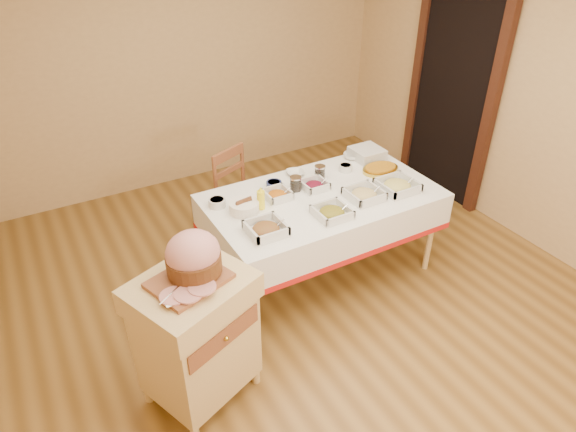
% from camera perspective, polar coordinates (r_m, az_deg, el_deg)
% --- Properties ---
extents(room_shell, '(5.00, 5.00, 5.00)m').
position_cam_1_polar(room_shell, '(3.43, 2.68, 6.75)').
color(room_shell, brown).
rests_on(room_shell, ground).
extents(doorway, '(0.09, 1.10, 2.20)m').
position_cam_1_polar(doorway, '(5.48, 17.88, 13.20)').
color(doorway, black).
rests_on(doorway, ground).
extents(dining_table, '(1.82, 1.02, 0.76)m').
position_cam_1_polar(dining_table, '(4.13, 3.79, 0.45)').
color(dining_table, '#D6B675').
rests_on(dining_table, ground).
extents(butcher_cart, '(0.81, 0.75, 0.92)m').
position_cam_1_polar(butcher_cart, '(3.23, -10.15, -12.69)').
color(butcher_cart, '#D6B675').
rests_on(butcher_cart, ground).
extents(dining_chair, '(0.53, 0.52, 0.91)m').
position_cam_1_polar(dining_chair, '(4.58, -5.15, 1.93)').
color(dining_chair, brown).
rests_on(dining_chair, ground).
extents(ham_on_board, '(0.44, 0.42, 0.29)m').
position_cam_1_polar(ham_on_board, '(2.92, -10.55, -4.72)').
color(ham_on_board, brown).
rests_on(ham_on_board, butcher_cart).
extents(serving_dish_a, '(0.26, 0.26, 0.11)m').
position_cam_1_polar(serving_dish_a, '(3.57, -2.46, -1.42)').
color(serving_dish_a, silver).
rests_on(serving_dish_a, dining_table).
extents(serving_dish_b, '(0.25, 0.25, 0.10)m').
position_cam_1_polar(serving_dish_b, '(3.77, 4.91, 0.42)').
color(serving_dish_b, silver).
rests_on(serving_dish_b, dining_table).
extents(serving_dish_c, '(0.26, 0.26, 0.11)m').
position_cam_1_polar(serving_dish_c, '(4.02, 8.46, 2.40)').
color(serving_dish_c, silver).
rests_on(serving_dish_c, dining_table).
extents(serving_dish_d, '(0.29, 0.29, 0.11)m').
position_cam_1_polar(serving_dish_d, '(4.19, 12.07, 3.33)').
color(serving_dish_d, silver).
rests_on(serving_dish_d, dining_table).
extents(serving_dish_e, '(0.21, 0.20, 0.09)m').
position_cam_1_polar(serving_dish_e, '(3.99, -1.20, 2.41)').
color(serving_dish_e, silver).
rests_on(serving_dish_e, dining_table).
extents(serving_dish_f, '(0.21, 0.20, 0.09)m').
position_cam_1_polar(serving_dish_f, '(4.12, 2.95, 3.46)').
color(serving_dish_f, silver).
rests_on(serving_dish_f, dining_table).
extents(small_bowl_left, '(0.13, 0.13, 0.06)m').
position_cam_1_polar(small_bowl_left, '(3.91, -7.88, 1.53)').
color(small_bowl_left, silver).
rests_on(small_bowl_left, dining_table).
extents(small_bowl_mid, '(0.13, 0.13, 0.05)m').
position_cam_1_polar(small_bowl_mid, '(4.13, -1.58, 3.53)').
color(small_bowl_mid, navy).
rests_on(small_bowl_mid, dining_table).
extents(small_bowl_right, '(0.11, 0.11, 0.06)m').
position_cam_1_polar(small_bowl_right, '(4.41, 6.41, 5.38)').
color(small_bowl_right, silver).
rests_on(small_bowl_right, dining_table).
extents(bowl_white_imported, '(0.18, 0.18, 0.04)m').
position_cam_1_polar(bowl_white_imported, '(4.32, 0.81, 4.80)').
color(bowl_white_imported, silver).
rests_on(bowl_white_imported, dining_table).
extents(bowl_small_imported, '(0.18, 0.18, 0.05)m').
position_cam_1_polar(bowl_small_imported, '(4.63, 7.12, 6.64)').
color(bowl_small_imported, silver).
rests_on(bowl_small_imported, dining_table).
extents(preserve_jar_left, '(0.09, 0.09, 0.12)m').
position_cam_1_polar(preserve_jar_left, '(4.08, 0.84, 3.55)').
color(preserve_jar_left, silver).
rests_on(preserve_jar_left, dining_table).
extents(preserve_jar_right, '(0.09, 0.09, 0.12)m').
position_cam_1_polar(preserve_jar_right, '(4.26, 3.55, 4.81)').
color(preserve_jar_right, silver).
rests_on(preserve_jar_right, dining_table).
extents(mustard_bottle, '(0.06, 0.06, 0.19)m').
position_cam_1_polar(mustard_bottle, '(3.83, -3.04, 1.91)').
color(mustard_bottle, yellow).
rests_on(mustard_bottle, dining_table).
extents(bread_basket, '(0.22, 0.22, 0.10)m').
position_cam_1_polar(bread_basket, '(3.82, -4.90, 1.03)').
color(bread_basket, white).
rests_on(bread_basket, dining_table).
extents(plate_stack, '(0.26, 0.26, 0.09)m').
position_cam_1_polar(plate_stack, '(4.65, 8.76, 6.89)').
color(plate_stack, silver).
rests_on(plate_stack, dining_table).
extents(brass_platter, '(0.33, 0.24, 0.04)m').
position_cam_1_polar(brass_platter, '(4.45, 10.22, 5.17)').
color(brass_platter, gold).
rests_on(brass_platter, dining_table).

